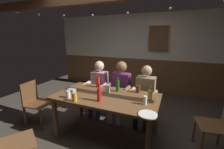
% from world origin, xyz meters
% --- Properties ---
extents(ground_plane, '(7.21, 7.21, 0.00)m').
position_xyz_m(ground_plane, '(0.00, 0.00, 0.00)').
color(ground_plane, '#423A33').
extents(back_wall_upper, '(6.01, 0.12, 1.39)m').
position_xyz_m(back_wall_upper, '(0.00, 2.56, 1.75)').
color(back_wall_upper, silver).
extents(back_wall_wainscot, '(6.01, 0.12, 1.05)m').
position_xyz_m(back_wall_wainscot, '(0.00, 2.56, 0.52)').
color(back_wall_wainscot, brown).
rests_on(back_wall_wainscot, ground_plane).
extents(dining_table, '(1.76, 0.93, 0.78)m').
position_xyz_m(dining_table, '(0.00, -0.14, 0.67)').
color(dining_table, brown).
rests_on(dining_table, ground_plane).
extents(person_0, '(0.50, 0.55, 1.23)m').
position_xyz_m(person_0, '(-0.52, 0.55, 0.68)').
color(person_0, '#B78493').
rests_on(person_0, ground_plane).
extents(person_1, '(0.52, 0.53, 1.25)m').
position_xyz_m(person_1, '(-0.00, 0.54, 0.69)').
color(person_1, '#6B2D66').
rests_on(person_1, ground_plane).
extents(person_2, '(0.51, 0.53, 1.20)m').
position_xyz_m(person_2, '(0.53, 0.55, 0.66)').
color(person_2, '#997F60').
rests_on(person_2, ground_plane).
extents(chair_empty_near_right, '(0.51, 0.51, 0.88)m').
position_xyz_m(chair_empty_near_right, '(1.73, 0.15, 0.48)').
color(chair_empty_near_right, brown).
rests_on(chair_empty_near_right, ground_plane).
extents(chair_empty_near_left, '(0.61, 0.61, 0.88)m').
position_xyz_m(chair_empty_near_left, '(-0.77, -1.36, 0.48)').
color(chair_empty_near_left, brown).
rests_on(chair_empty_near_left, ground_plane).
extents(chair_empty_far_end, '(0.49, 0.49, 0.88)m').
position_xyz_m(chair_empty_far_end, '(-1.50, -0.33, 0.48)').
color(chair_empty_far_end, brown).
rests_on(chair_empty_far_end, ground_plane).
extents(condiment_caddy, '(0.14, 0.10, 0.05)m').
position_xyz_m(condiment_caddy, '(-0.66, -0.22, 0.80)').
color(condiment_caddy, '#B2B7BC').
rests_on(condiment_caddy, dining_table).
extents(plate_0, '(0.24, 0.24, 0.01)m').
position_xyz_m(plate_0, '(0.77, -0.53, 0.79)').
color(plate_0, white).
rests_on(plate_0, dining_table).
extents(bottle_0, '(0.07, 0.07, 0.24)m').
position_xyz_m(bottle_0, '(-0.33, 0.19, 0.88)').
color(bottle_0, red).
rests_on(bottle_0, dining_table).
extents(bottle_1, '(0.07, 0.07, 0.23)m').
position_xyz_m(bottle_1, '(0.71, -0.03, 0.87)').
color(bottle_1, gold).
rests_on(bottle_1, dining_table).
extents(bottle_2, '(0.07, 0.07, 0.29)m').
position_xyz_m(bottle_2, '(-0.00, -0.39, 0.89)').
color(bottle_2, red).
rests_on(bottle_2, dining_table).
extents(bottle_3, '(0.06, 0.06, 0.27)m').
position_xyz_m(bottle_3, '(0.11, 0.12, 0.89)').
color(bottle_3, '#195923').
rests_on(bottle_3, dining_table).
extents(pint_glass_0, '(0.08, 0.08, 0.13)m').
position_xyz_m(pint_glass_0, '(0.47, 0.22, 0.84)').
color(pint_glass_0, '#4C2D19').
rests_on(pint_glass_0, dining_table).
extents(pint_glass_1, '(0.08, 0.08, 0.14)m').
position_xyz_m(pint_glass_1, '(-0.03, -0.01, 0.85)').
color(pint_glass_1, white).
rests_on(pint_glass_1, dining_table).
extents(pint_glass_2, '(0.06, 0.06, 0.13)m').
position_xyz_m(pint_glass_2, '(0.68, -0.23, 0.85)').
color(pint_glass_2, white).
rests_on(pint_glass_2, dining_table).
extents(pint_glass_3, '(0.07, 0.07, 0.12)m').
position_xyz_m(pint_glass_3, '(-0.53, -0.47, 0.84)').
color(pint_glass_3, white).
rests_on(pint_glass_3, dining_table).
extents(pint_glass_4, '(0.07, 0.07, 0.14)m').
position_xyz_m(pint_glass_4, '(-0.34, -0.55, 0.85)').
color(pint_glass_4, gold).
rests_on(pint_glass_4, dining_table).
extents(wall_dart_cabinet, '(0.56, 0.15, 0.70)m').
position_xyz_m(wall_dart_cabinet, '(0.51, 2.43, 1.71)').
color(wall_dart_cabinet, brown).
extents(string_lights, '(4.24, 0.04, 0.18)m').
position_xyz_m(string_lights, '(-0.00, 0.01, 2.16)').
color(string_lights, '#F9EAB2').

